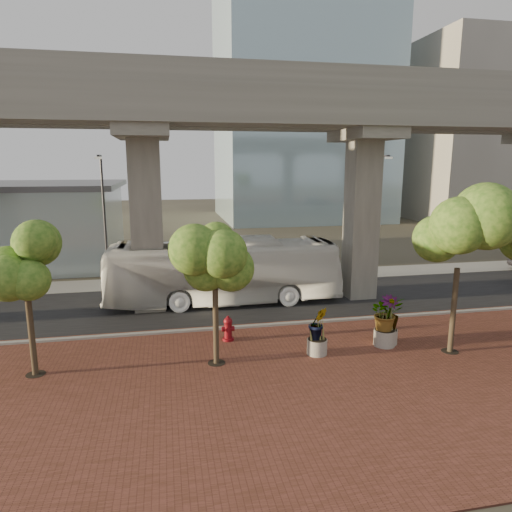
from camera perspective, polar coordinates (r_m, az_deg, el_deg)
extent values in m
plane|color=#3C382B|center=(24.20, 1.33, -7.20)|extent=(160.00, 160.00, 0.00)
cube|color=brown|center=(17.07, 7.41, -15.50)|extent=(70.00, 13.00, 0.06)
cube|color=black|center=(26.06, 0.37, -5.78)|extent=(90.00, 8.00, 0.04)
cube|color=#A09E95|center=(22.34, 2.46, -8.61)|extent=(70.00, 0.25, 0.16)
cube|color=#A09E95|center=(31.26, -1.66, -2.82)|extent=(90.00, 3.00, 0.06)
cube|color=gray|center=(23.48, 1.23, 18.21)|extent=(72.00, 2.40, 1.80)
cube|color=gray|center=(26.60, -0.33, 17.41)|extent=(72.00, 2.40, 1.80)
cube|color=gray|center=(22.63, 1.90, 22.04)|extent=(72.00, 0.12, 1.00)
cube|color=gray|center=(27.85, -0.79, 20.05)|extent=(72.00, 0.12, 1.00)
cube|color=#A09990|center=(72.64, 25.88, 13.71)|extent=(18.00, 16.00, 24.00)
imported|color=white|center=(25.56, -4.03, -1.99)|extent=(13.04, 3.31, 3.62)
cylinder|color=maroon|center=(20.59, -3.50, -10.30)|extent=(0.50, 0.50, 0.11)
cylinder|color=maroon|center=(20.44, -3.51, -9.24)|extent=(0.34, 0.34, 0.81)
sphere|color=maroon|center=(20.30, -3.52, -8.17)|extent=(0.39, 0.39, 0.39)
cylinder|color=maroon|center=(20.24, -3.53, -7.69)|extent=(0.11, 0.11, 0.14)
cylinder|color=maroon|center=(20.42, -3.51, -9.06)|extent=(0.56, 0.22, 0.22)
cylinder|color=gray|center=(20.64, 15.75, -9.79)|extent=(0.91, 0.91, 0.70)
imported|color=#234E14|center=(20.27, 15.92, -6.87)|extent=(2.01, 2.01, 1.51)
cylinder|color=#A39E94|center=(20.92, 16.13, -9.62)|extent=(0.82, 0.82, 0.64)
imported|color=#234E14|center=(20.57, 16.30, -6.84)|extent=(2.00, 2.00, 1.50)
cylinder|color=#AAA69A|center=(19.23, 7.64, -11.15)|extent=(0.83, 0.83, 0.64)
imported|color=#234E14|center=(18.87, 7.72, -8.32)|extent=(1.84, 1.84, 1.38)
cylinder|color=#423425|center=(18.74, -26.26, -8.60)|extent=(0.22, 0.22, 3.26)
cylinder|color=black|center=(19.33, -25.83, -13.15)|extent=(0.70, 0.70, 0.01)
cylinder|color=#423425|center=(17.89, -5.04, -8.77)|extent=(0.22, 0.22, 3.02)
cylinder|color=black|center=(18.46, -4.96, -13.15)|extent=(0.70, 0.70, 0.01)
cylinder|color=#423425|center=(20.45, 23.46, -6.28)|extent=(0.22, 0.22, 3.57)
cylinder|color=black|center=(21.04, 23.07, -10.90)|extent=(0.70, 0.70, 0.01)
cylinder|color=#302F34|center=(29.56, -18.36, 3.82)|extent=(0.14, 0.14, 8.14)
cube|color=#302F34|center=(28.84, -19.00, 11.72)|extent=(0.15, 1.02, 0.15)
cube|color=silver|center=(28.33, -19.12, 11.52)|extent=(0.41, 0.20, 0.12)
cylinder|color=#313136|center=(31.31, 15.01, 4.44)|extent=(0.14, 0.14, 8.17)
cube|color=#313136|center=(30.65, 15.84, 11.91)|extent=(0.15, 1.02, 0.15)
cube|color=silver|center=(30.19, 16.27, 11.71)|extent=(0.41, 0.20, 0.12)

